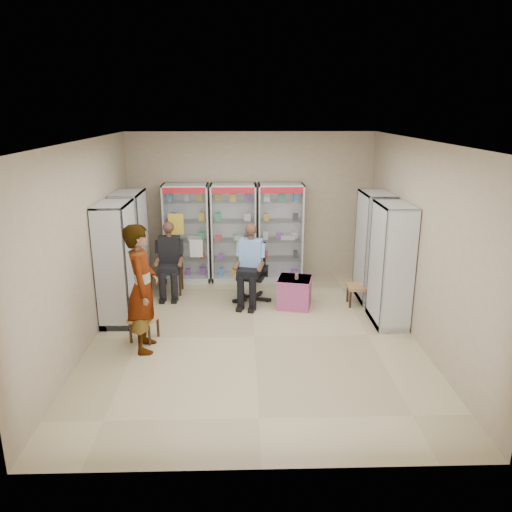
{
  "coord_description": "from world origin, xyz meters",
  "views": [
    {
      "loc": [
        -0.18,
        -7.14,
        3.45
      ],
      "look_at": [
        0.05,
        0.7,
        1.11
      ],
      "focal_mm": 35.0,
      "sensor_mm": 36.0,
      "label": 1
    }
  ],
  "objects_px": {
    "cabinet_back_mid": "(234,233)",
    "cabinet_right_near": "(391,265)",
    "wooden_chair": "(171,269)",
    "standing_man": "(142,288)",
    "seated_shopkeeper": "(251,266)",
    "woven_stool_b": "(144,328)",
    "cabinet_left_near": "(117,264)",
    "pink_trunk": "(294,292)",
    "cabinet_back_right": "(280,233)",
    "cabinet_back_left": "(187,233)",
    "cabinet_right_far": "(374,247)",
    "cabinet_left_far": "(131,246)",
    "office_chair": "(251,273)",
    "woven_stool_a": "(357,295)"
  },
  "relations": [
    {
      "from": "cabinet_right_far",
      "to": "cabinet_back_right",
      "type": "bearing_deg",
      "value": 55.27
    },
    {
      "from": "cabinet_back_left",
      "to": "cabinet_back_right",
      "type": "relative_size",
      "value": 1.0
    },
    {
      "from": "cabinet_back_right",
      "to": "office_chair",
      "type": "bearing_deg",
      "value": -117.18
    },
    {
      "from": "cabinet_right_near",
      "to": "woven_stool_b",
      "type": "distance_m",
      "value": 4.05
    },
    {
      "from": "cabinet_back_left",
      "to": "wooden_chair",
      "type": "xyz_separation_m",
      "value": [
        -0.25,
        -0.73,
        -0.53
      ]
    },
    {
      "from": "cabinet_back_mid",
      "to": "cabinet_right_near",
      "type": "xyz_separation_m",
      "value": [
        2.58,
        -2.23,
        0.0
      ]
    },
    {
      "from": "seated_shopkeeper",
      "to": "woven_stool_b",
      "type": "height_order",
      "value": "seated_shopkeeper"
    },
    {
      "from": "cabinet_left_near",
      "to": "wooden_chair",
      "type": "xyz_separation_m",
      "value": [
        0.68,
        1.3,
        -0.53
      ]
    },
    {
      "from": "cabinet_left_near",
      "to": "wooden_chair",
      "type": "distance_m",
      "value": 1.56
    },
    {
      "from": "cabinet_right_near",
      "to": "seated_shopkeeper",
      "type": "relative_size",
      "value": 1.44
    },
    {
      "from": "cabinet_back_left",
      "to": "cabinet_back_mid",
      "type": "height_order",
      "value": "same"
    },
    {
      "from": "cabinet_right_near",
      "to": "office_chair",
      "type": "distance_m",
      "value": 2.51
    },
    {
      "from": "cabinet_back_left",
      "to": "woven_stool_b",
      "type": "relative_size",
      "value": 5.19
    },
    {
      "from": "cabinet_right_far",
      "to": "cabinet_left_far",
      "type": "bearing_deg",
      "value": 87.43
    },
    {
      "from": "cabinet_back_right",
      "to": "cabinet_left_near",
      "type": "height_order",
      "value": "same"
    },
    {
      "from": "standing_man",
      "to": "seated_shopkeeper",
      "type": "bearing_deg",
      "value": -45.96
    },
    {
      "from": "office_chair",
      "to": "cabinet_left_far",
      "type": "bearing_deg",
      "value": -172.96
    },
    {
      "from": "cabinet_left_far",
      "to": "cabinet_right_near",
      "type": "bearing_deg",
      "value": 73.75
    },
    {
      "from": "wooden_chair",
      "to": "standing_man",
      "type": "relative_size",
      "value": 0.49
    },
    {
      "from": "cabinet_back_right",
      "to": "wooden_chair",
      "type": "height_order",
      "value": "cabinet_back_right"
    },
    {
      "from": "cabinet_back_left",
      "to": "cabinet_right_near",
      "type": "relative_size",
      "value": 1.0
    },
    {
      "from": "standing_man",
      "to": "cabinet_right_far",
      "type": "bearing_deg",
      "value": -67.82
    },
    {
      "from": "wooden_chair",
      "to": "seated_shopkeeper",
      "type": "distance_m",
      "value": 1.63
    },
    {
      "from": "cabinet_right_far",
      "to": "woven_stool_a",
      "type": "height_order",
      "value": "cabinet_right_far"
    },
    {
      "from": "woven_stool_b",
      "to": "cabinet_left_near",
      "type": "bearing_deg",
      "value": 125.15
    },
    {
      "from": "cabinet_back_left",
      "to": "cabinet_right_far",
      "type": "bearing_deg",
      "value": -17.75
    },
    {
      "from": "wooden_chair",
      "to": "woven_stool_a",
      "type": "distance_m",
      "value": 3.54
    },
    {
      "from": "seated_shopkeeper",
      "to": "woven_stool_b",
      "type": "xyz_separation_m",
      "value": [
        -1.68,
        -1.54,
        -0.5
      ]
    },
    {
      "from": "cabinet_back_right",
      "to": "cabinet_right_far",
      "type": "relative_size",
      "value": 1.0
    },
    {
      "from": "office_chair",
      "to": "woven_stool_a",
      "type": "distance_m",
      "value": 1.97
    },
    {
      "from": "cabinet_back_right",
      "to": "cabinet_back_mid",
      "type": "bearing_deg",
      "value": 180.0
    },
    {
      "from": "cabinet_back_mid",
      "to": "office_chair",
      "type": "distance_m",
      "value": 1.33
    },
    {
      "from": "cabinet_back_right",
      "to": "wooden_chair",
      "type": "bearing_deg",
      "value": -161.25
    },
    {
      "from": "cabinet_left_far",
      "to": "woven_stool_b",
      "type": "bearing_deg",
      "value": 16.02
    },
    {
      "from": "pink_trunk",
      "to": "woven_stool_b",
      "type": "distance_m",
      "value": 2.76
    },
    {
      "from": "cabinet_right_far",
      "to": "seated_shopkeeper",
      "type": "height_order",
      "value": "cabinet_right_far"
    },
    {
      "from": "cabinet_back_left",
      "to": "cabinet_back_right",
      "type": "height_order",
      "value": "same"
    },
    {
      "from": "pink_trunk",
      "to": "woven_stool_b",
      "type": "height_order",
      "value": "pink_trunk"
    },
    {
      "from": "cabinet_back_left",
      "to": "cabinet_right_far",
      "type": "height_order",
      "value": "same"
    },
    {
      "from": "cabinet_right_far",
      "to": "cabinet_right_near",
      "type": "relative_size",
      "value": 1.0
    },
    {
      "from": "office_chair",
      "to": "cabinet_left_near",
      "type": "bearing_deg",
      "value": -145.44
    },
    {
      "from": "cabinet_back_right",
      "to": "woven_stool_b",
      "type": "distance_m",
      "value": 3.7
    },
    {
      "from": "cabinet_back_mid",
      "to": "seated_shopkeeper",
      "type": "distance_m",
      "value": 1.33
    },
    {
      "from": "cabinet_left_far",
      "to": "seated_shopkeeper",
      "type": "xyz_separation_m",
      "value": [
        2.21,
        -0.32,
        -0.31
      ]
    },
    {
      "from": "wooden_chair",
      "to": "seated_shopkeeper",
      "type": "xyz_separation_m",
      "value": [
        1.53,
        -0.52,
        0.22
      ]
    },
    {
      "from": "cabinet_back_mid",
      "to": "cabinet_left_far",
      "type": "bearing_deg",
      "value": -153.68
    },
    {
      "from": "cabinet_back_left",
      "to": "standing_man",
      "type": "distance_m",
      "value": 3.1
    },
    {
      "from": "seated_shopkeeper",
      "to": "cabinet_left_near",
      "type": "bearing_deg",
      "value": -146.58
    },
    {
      "from": "cabinet_left_far",
      "to": "standing_man",
      "type": "height_order",
      "value": "cabinet_left_far"
    },
    {
      "from": "seated_shopkeeper",
      "to": "cabinet_right_near",
      "type": "bearing_deg",
      "value": -9.46
    }
  ]
}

